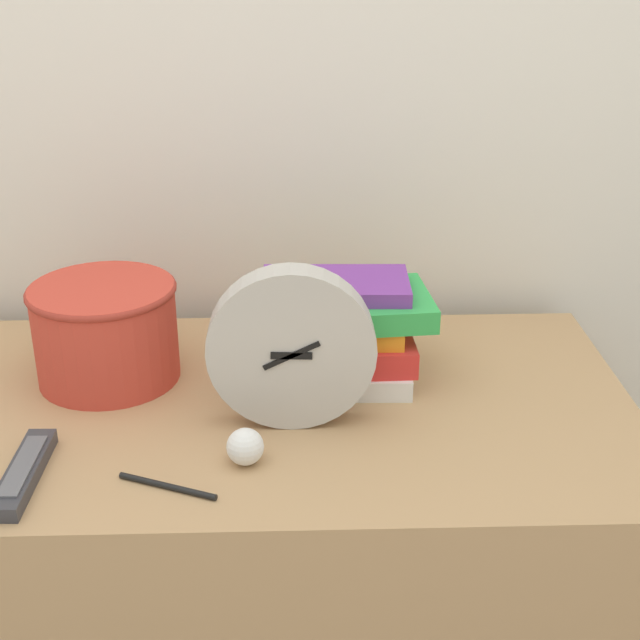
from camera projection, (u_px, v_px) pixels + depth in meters
wall_back at (227, 26)px, 1.44m from camera, size 6.00×0.04×2.40m
desk at (234, 592)px, 1.45m from camera, size 1.20×0.61×0.71m
desk_clock at (291, 349)px, 1.21m from camera, size 0.23×0.05×0.23m
book_stack at (343, 329)px, 1.34m from camera, size 0.26×0.18×0.16m
basket at (106, 329)px, 1.34m from camera, size 0.22×0.22×0.15m
tv_remote at (24, 472)px, 1.12m from camera, size 0.04×0.18×0.02m
crumpled_paper_ball at (245, 447)px, 1.15m from camera, size 0.05×0.05×0.05m
pen at (167, 486)px, 1.11m from camera, size 0.13×0.06×0.01m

